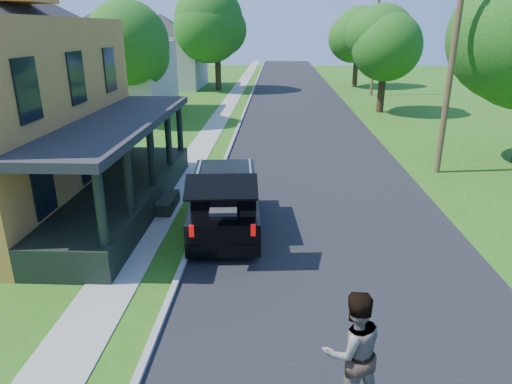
{
  "coord_description": "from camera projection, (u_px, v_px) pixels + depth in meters",
  "views": [
    {
      "loc": [
        -1.66,
        -8.43,
        5.89
      ],
      "look_at": [
        -2.19,
        3.0,
        1.76
      ],
      "focal_mm": 32.0,
      "sensor_mm": 36.0,
      "label": 1
    }
  ],
  "objects": [
    {
      "name": "ground",
      "position": [
        351.0,
        317.0,
        9.85
      ],
      "size": [
        140.0,
        140.0,
        0.0
      ],
      "primitive_type": "plane",
      "color": "#276013",
      "rests_on": "ground"
    },
    {
      "name": "street",
      "position": [
        303.0,
        127.0,
        28.64
      ],
      "size": [
        8.0,
        120.0,
        0.02
      ],
      "primitive_type": "cube",
      "color": "black",
      "rests_on": "ground"
    },
    {
      "name": "curb",
      "position": [
        239.0,
        127.0,
        28.81
      ],
      "size": [
        0.15,
        120.0,
        0.12
      ],
      "primitive_type": "cube",
      "color": "gray",
      "rests_on": "ground"
    },
    {
      "name": "sidewalk",
      "position": [
        215.0,
        126.0,
        28.88
      ],
      "size": [
        1.3,
        120.0,
        0.03
      ],
      "primitive_type": "cube",
      "color": "gray",
      "rests_on": "ground"
    },
    {
      "name": "front_walk",
      "position": [
        51.0,
        207.0,
        15.89
      ],
      "size": [
        6.5,
        1.2,
        0.03
      ],
      "primitive_type": "cube",
      "color": "gray",
      "rests_on": "ground"
    },
    {
      "name": "neighbor_house_mid",
      "position": [
        107.0,
        54.0,
        31.55
      ],
      "size": [
        12.78,
        12.78,
        8.3
      ],
      "color": "#B4ACA0",
      "rests_on": "ground"
    },
    {
      "name": "neighbor_house_far",
      "position": [
        162.0,
        45.0,
        46.59
      ],
      "size": [
        12.78,
        12.78,
        8.3
      ],
      "color": "#B4ACA0",
      "rests_on": "ground"
    },
    {
      "name": "black_suv",
      "position": [
        225.0,
        202.0,
        13.84
      ],
      "size": [
        2.35,
        5.25,
        2.38
      ],
      "rotation": [
        0.0,
        0.0,
        0.08
      ],
      "color": "black",
      "rests_on": "ground"
    },
    {
      "name": "skateboarder",
      "position": [
        353.0,
        351.0,
        6.53
      ],
      "size": [
        1.08,
        0.94,
        1.89
      ],
      "rotation": [
        0.0,
        0.0,
        3.42
      ],
      "color": "black",
      "rests_on": "ground"
    },
    {
      "name": "tree_left_mid",
      "position": [
        134.0,
        47.0,
        28.16
      ],
      "size": [
        5.29,
        5.05,
        7.36
      ],
      "rotation": [
        0.0,
        0.0,
        0.09
      ],
      "color": "black",
      "rests_on": "ground"
    },
    {
      "name": "tree_left_far",
      "position": [
        216.0,
        21.0,
        43.47
      ],
      "size": [
        7.67,
        7.48,
        9.95
      ],
      "rotation": [
        0.0,
        0.0,
        0.26
      ],
      "color": "black",
      "rests_on": "ground"
    },
    {
      "name": "tree_right_mid",
      "position": [
        386.0,
        35.0,
        31.97
      ],
      "size": [
        5.43,
        5.38,
        8.23
      ],
      "rotation": [
        0.0,
        0.0,
        -0.05
      ],
      "color": "black",
      "rests_on": "ground"
    },
    {
      "name": "tree_right_far",
      "position": [
        358.0,
        33.0,
        46.33
      ],
      "size": [
        6.31,
        6.13,
        8.24
      ],
      "rotation": [
        0.0,
        0.0,
        0.21
      ],
      "color": "black",
      "rests_on": "ground"
    },
    {
      "name": "utility_pole_near",
      "position": [
        453.0,
        53.0,
        18.06
      ],
      "size": [
        1.52,
        0.56,
        9.6
      ],
      "rotation": [
        0.0,
        0.0,
        0.3
      ],
      "color": "#463220",
      "rests_on": "ground"
    },
    {
      "name": "utility_pole_far",
      "position": [
        375.0,
        41.0,
        40.48
      ],
      "size": [
        1.53,
        0.4,
        9.25
      ],
      "rotation": [
        0.0,
        0.0,
        -0.19
      ],
      "color": "#463220",
      "rests_on": "ground"
    }
  ]
}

